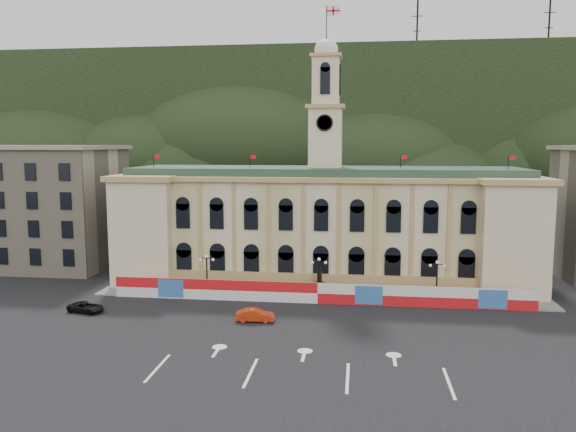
# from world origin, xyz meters

# --- Properties ---
(ground) EXTENTS (260.00, 260.00, 0.00)m
(ground) POSITION_xyz_m (0.00, 0.00, 0.00)
(ground) COLOR black
(ground) RESTS_ON ground
(lane_markings) EXTENTS (26.00, 10.00, 0.02)m
(lane_markings) POSITION_xyz_m (0.00, -5.00, 0.00)
(lane_markings) COLOR white
(lane_markings) RESTS_ON ground
(hill_ridge) EXTENTS (230.00, 80.00, 64.00)m
(hill_ridge) POSITION_xyz_m (0.03, 121.99, 19.48)
(hill_ridge) COLOR black
(hill_ridge) RESTS_ON ground
(city_hall) EXTENTS (56.20, 17.60, 37.10)m
(city_hall) POSITION_xyz_m (0.00, 27.63, 7.85)
(city_hall) COLOR beige
(city_hall) RESTS_ON ground
(side_building_left) EXTENTS (21.00, 17.00, 18.60)m
(side_building_left) POSITION_xyz_m (-43.00, 30.93, 9.33)
(side_building_left) COLOR tan
(side_building_left) RESTS_ON ground
(hoarding_fence) EXTENTS (50.00, 0.44, 2.50)m
(hoarding_fence) POSITION_xyz_m (0.06, 15.07, 1.25)
(hoarding_fence) COLOR red
(hoarding_fence) RESTS_ON ground
(pavement) EXTENTS (56.00, 5.50, 0.16)m
(pavement) POSITION_xyz_m (0.00, 17.75, 0.08)
(pavement) COLOR slate
(pavement) RESTS_ON ground
(statue) EXTENTS (1.40, 1.40, 3.72)m
(statue) POSITION_xyz_m (0.00, 18.00, 1.19)
(statue) COLOR #595651
(statue) RESTS_ON ground
(lamp_left) EXTENTS (1.96, 0.44, 5.15)m
(lamp_left) POSITION_xyz_m (-14.00, 17.00, 3.07)
(lamp_left) COLOR black
(lamp_left) RESTS_ON ground
(lamp_center) EXTENTS (1.96, 0.44, 5.15)m
(lamp_center) POSITION_xyz_m (0.00, 17.00, 3.07)
(lamp_center) COLOR black
(lamp_center) RESTS_ON ground
(lamp_right) EXTENTS (1.96, 0.44, 5.15)m
(lamp_right) POSITION_xyz_m (14.00, 17.00, 3.07)
(lamp_right) COLOR black
(lamp_right) RESTS_ON ground
(red_sedan) EXTENTS (2.04, 4.33, 1.36)m
(red_sedan) POSITION_xyz_m (-6.10, 7.40, 0.68)
(red_sedan) COLOR #B82B0D
(red_sedan) RESTS_ON ground
(black_suv) EXTENTS (3.57, 4.94, 1.16)m
(black_suv) POSITION_xyz_m (-25.61, 8.24, 0.58)
(black_suv) COLOR black
(black_suv) RESTS_ON ground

